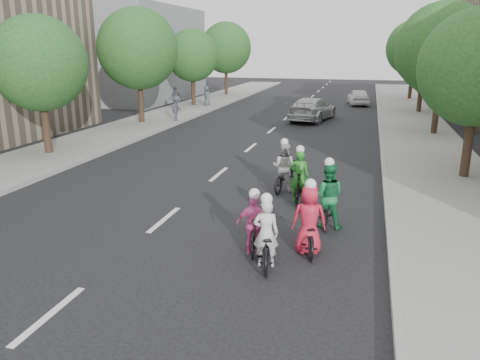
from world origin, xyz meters
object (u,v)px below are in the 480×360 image
at_px(cyclist_2, 255,229).
at_px(spectator_0, 176,108).
at_px(spectator_2, 207,96).
at_px(follow_car_trail, 358,97).
at_px(cyclist_0, 309,227).
at_px(cyclist_3, 299,182).
at_px(cyclist_4, 284,172).
at_px(spectator_1, 176,98).
at_px(follow_car_lead, 312,109).
at_px(cyclist_1, 267,241).
at_px(cyclist_5, 327,201).

relative_size(cyclist_2, spectator_0, 1.03).
bearing_deg(spectator_2, follow_car_trail, -74.34).
relative_size(cyclist_0, follow_car_trail, 0.47).
relative_size(cyclist_3, cyclist_4, 0.96).
bearing_deg(spectator_0, cyclist_0, -140.74).
height_order(cyclist_2, spectator_1, spectator_1).
bearing_deg(cyclist_2, spectator_0, -70.20).
distance_m(follow_car_trail, spectator_1, 15.08).
xyz_separation_m(cyclist_2, cyclist_4, (-0.22, 5.10, 0.05)).
relative_size(cyclist_3, spectator_1, 1.03).
bearing_deg(follow_car_lead, spectator_1, 3.43).
relative_size(cyclist_1, follow_car_trail, 0.50).
bearing_deg(cyclist_4, spectator_1, -48.10).
distance_m(spectator_0, spectator_2, 8.12).
distance_m(cyclist_3, cyclist_5, 2.16).
bearing_deg(follow_car_trail, cyclist_4, 77.32).
relative_size(cyclist_3, follow_car_lead, 0.36).
height_order(cyclist_0, follow_car_trail, cyclist_0).
bearing_deg(follow_car_lead, cyclist_5, 109.52).
distance_m(cyclist_1, follow_car_lead, 21.33).
height_order(cyclist_1, cyclist_2, cyclist_1).
relative_size(cyclist_0, spectator_1, 1.04).
distance_m(cyclist_0, cyclist_4, 4.92).
xyz_separation_m(cyclist_1, cyclist_2, (-0.40, 0.53, 0.03)).
bearing_deg(cyclist_4, spectator_0, -44.85).
xyz_separation_m(cyclist_5, follow_car_trail, (0.02, 28.06, -0.08)).
distance_m(cyclist_2, cyclist_4, 5.10).
relative_size(cyclist_0, follow_car_lead, 0.36).
height_order(follow_car_trail, spectator_2, spectator_2).
distance_m(cyclist_1, cyclist_3, 4.53).
bearing_deg(cyclist_2, spectator_2, -76.64).
relative_size(cyclist_5, follow_car_trail, 0.50).
bearing_deg(cyclist_2, follow_car_trail, -100.99).
xyz_separation_m(cyclist_1, spectator_2, (-10.44, 26.04, 0.36)).
height_order(cyclist_3, follow_car_lead, cyclist_3).
bearing_deg(spectator_2, spectator_1, 153.22).
xyz_separation_m(follow_car_trail, spectator_1, (-12.79, -7.97, 0.37)).
distance_m(cyclist_0, cyclist_2, 1.27).
bearing_deg(cyclist_3, cyclist_1, 87.55).
bearing_deg(cyclist_5, spectator_2, -65.64).
relative_size(cyclist_4, cyclist_5, 0.99).
xyz_separation_m(cyclist_1, cyclist_5, (1.08, 2.63, 0.18)).
height_order(follow_car_lead, spectator_1, spectator_1).
relative_size(cyclist_0, spectator_0, 1.17).
height_order(cyclist_3, cyclist_4, cyclist_3).
height_order(cyclist_1, spectator_2, cyclist_1).
bearing_deg(spectator_1, cyclist_1, -133.65).
height_order(cyclist_0, spectator_0, cyclist_0).
relative_size(cyclist_5, spectator_2, 1.26).
relative_size(cyclist_1, cyclist_2, 1.20).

